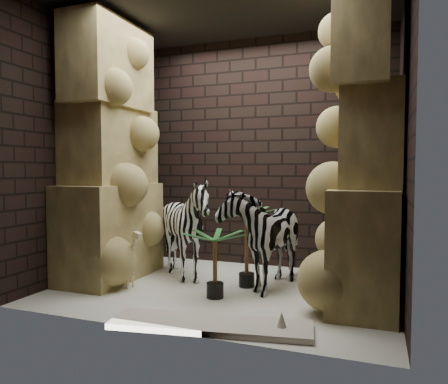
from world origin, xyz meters
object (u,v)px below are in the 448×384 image
at_px(palm_back, 215,264).
at_px(palm_front, 247,246).
at_px(zebra_right, 264,228).
at_px(zebra_left, 186,234).
at_px(surfboard, 210,325).
at_px(giraffe_toy, 126,256).

bearing_deg(palm_back, palm_front, 69.58).
relative_size(zebra_right, zebra_left, 1.10).
height_order(zebra_right, palm_front, zebra_right).
relative_size(palm_front, surfboard, 0.54).
xyz_separation_m(giraffe_toy, palm_back, (1.06, -0.04, 0.00)).
bearing_deg(zebra_right, palm_front, -136.81).
bearing_deg(palm_back, surfboard, -71.26).
xyz_separation_m(zebra_right, palm_back, (-0.34, -0.60, -0.30)).
distance_m(zebra_left, giraffe_toy, 0.71).
xyz_separation_m(zebra_right, surfboard, (-0.09, -1.35, -0.62)).
height_order(zebra_left, giraffe_toy, zebra_left).
bearing_deg(palm_back, giraffe_toy, 177.90).
bearing_deg(palm_front, zebra_left, 177.98).
relative_size(palm_front, palm_back, 1.31).
relative_size(zebra_left, palm_front, 1.32).
distance_m(giraffe_toy, palm_back, 1.06).
xyz_separation_m(giraffe_toy, palm_front, (1.24, 0.44, 0.11)).
height_order(giraffe_toy, palm_front, palm_front).
xyz_separation_m(palm_front, surfboard, (0.08, -1.23, -0.42)).
bearing_deg(palm_front, zebra_right, 35.96).
bearing_deg(giraffe_toy, surfboard, -6.76).
bearing_deg(palm_back, zebra_left, 137.93).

